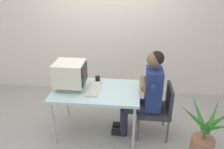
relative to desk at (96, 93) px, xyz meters
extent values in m
plane|color=#9E998E|center=(0.00, 0.00, -0.67)|extent=(12.00, 12.00, 0.00)
cube|color=beige|center=(0.30, 1.40, 0.83)|extent=(8.00, 0.10, 3.00)
cylinder|color=#B7B7BC|center=(-0.56, -0.33, -0.33)|extent=(0.04, 0.04, 0.68)
cylinder|color=#B7B7BC|center=(0.56, -0.33, -0.33)|extent=(0.04, 0.04, 0.68)
cylinder|color=#B7B7BC|center=(-0.56, 0.33, -0.33)|extent=(0.04, 0.04, 0.68)
cylinder|color=#B7B7BC|center=(0.56, 0.33, -0.33)|extent=(0.04, 0.04, 0.68)
cube|color=silver|center=(0.00, 0.00, 0.03)|extent=(1.24, 0.77, 0.04)
cylinder|color=beige|center=(-0.37, 0.02, 0.06)|extent=(0.28, 0.28, 0.02)
cylinder|color=beige|center=(-0.37, 0.02, 0.09)|extent=(0.06, 0.06, 0.04)
cube|color=beige|center=(-0.37, 0.02, 0.28)|extent=(0.41, 0.39, 0.33)
cube|color=black|center=(-0.16, 0.02, 0.28)|extent=(0.01, 0.33, 0.27)
cube|color=silver|center=(-0.03, 0.00, 0.06)|extent=(0.16, 0.44, 0.02)
cube|color=beige|center=(-0.03, 0.00, 0.08)|extent=(0.14, 0.40, 0.01)
cylinder|color=#4C4C51|center=(0.63, -0.17, -0.48)|extent=(0.03, 0.03, 0.38)
cylinder|color=#4C4C51|center=(1.04, -0.17, -0.48)|extent=(0.03, 0.03, 0.38)
cylinder|color=#4C4C51|center=(0.63, 0.25, -0.48)|extent=(0.03, 0.03, 0.38)
cylinder|color=#4C4C51|center=(1.04, 0.25, -0.48)|extent=(0.03, 0.03, 0.38)
cube|color=#2D2D33|center=(0.83, 0.04, -0.26)|extent=(0.47, 0.47, 0.06)
cube|color=#2D2D33|center=(1.05, 0.04, -0.05)|extent=(0.04, 0.43, 0.37)
cube|color=navy|center=(0.81, 0.04, 0.09)|extent=(0.22, 0.34, 0.60)
sphere|color=brown|center=(0.79, 0.04, 0.53)|extent=(0.21, 0.21, 0.21)
sphere|color=black|center=(0.82, 0.04, 0.55)|extent=(0.20, 0.20, 0.20)
cylinder|color=#262838|center=(0.61, -0.05, -0.21)|extent=(0.40, 0.14, 0.14)
cylinder|color=#262838|center=(0.61, 0.13, -0.21)|extent=(0.40, 0.14, 0.14)
cylinder|color=#262838|center=(0.41, -0.05, -0.44)|extent=(0.11, 0.11, 0.46)
cylinder|color=#262838|center=(0.41, 0.13, -0.44)|extent=(0.11, 0.11, 0.46)
cube|color=black|center=(0.35, -0.05, -0.64)|extent=(0.24, 0.09, 0.06)
cube|color=black|center=(0.35, 0.13, -0.64)|extent=(0.24, 0.09, 0.06)
cylinder|color=navy|center=(0.79, -0.16, 0.21)|extent=(0.09, 0.14, 0.09)
cylinder|color=navy|center=(0.79, 0.24, 0.21)|extent=(0.09, 0.14, 0.09)
cylinder|color=brown|center=(0.67, 0.04, 0.16)|extent=(0.09, 0.34, 0.09)
cylinder|color=#9E6647|center=(1.46, -0.38, -0.53)|extent=(0.30, 0.30, 0.29)
cylinder|color=brown|center=(1.46, -0.38, -0.30)|extent=(0.04, 0.04, 0.17)
cone|color=#347929|center=(1.59, -0.40, -0.06)|extent=(0.40, 0.14, 0.46)
cone|color=#347929|center=(1.58, -0.24, -0.11)|extent=(0.32, 0.44, 0.38)
cone|color=#347929|center=(1.40, -0.21, -0.11)|extent=(0.21, 0.47, 0.38)
cone|color=#347929|center=(1.31, -0.39, -0.07)|extent=(0.44, 0.11, 0.42)
cone|color=#347929|center=(1.41, -0.51, -0.06)|extent=(0.19, 0.40, 0.46)
cone|color=#347929|center=(1.52, -0.53, -0.09)|extent=(0.22, 0.44, 0.42)
cylinder|color=black|center=(-0.02, 0.27, 0.09)|extent=(0.07, 0.07, 0.09)
torus|color=black|center=(-0.02, 0.31, 0.09)|extent=(0.06, 0.01, 0.06)
camera|label=1|loc=(0.51, -2.74, 1.54)|focal=35.28mm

